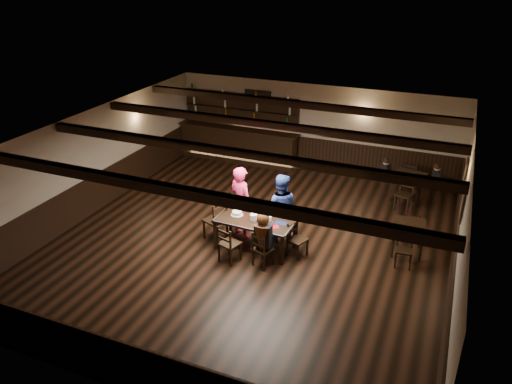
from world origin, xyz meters
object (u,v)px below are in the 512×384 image
at_px(dining_table, 255,222).
at_px(cake, 237,213).
at_px(man_blue, 280,208).
at_px(bar_counter, 239,139).
at_px(woman_pink, 241,202).
at_px(chair_near_right, 261,248).
at_px(chair_near_left, 227,242).

xyz_separation_m(dining_table, cake, (-0.48, 0.05, 0.11)).
distance_m(man_blue, bar_counter, 5.33).
distance_m(woman_pink, cake, 0.38).
xyz_separation_m(woman_pink, bar_counter, (-2.12, 4.59, -0.18)).
bearing_deg(woman_pink, bar_counter, -42.40).
relative_size(man_blue, bar_counter, 0.41).
relative_size(dining_table, bar_counter, 0.44).
bearing_deg(woman_pink, chair_near_right, 154.10).
relative_size(man_blue, cake, 5.92).
bearing_deg(man_blue, chair_near_left, 48.61).
bearing_deg(chair_near_right, dining_table, 121.89).
relative_size(dining_table, man_blue, 1.07).
bearing_deg(man_blue, woman_pink, -1.27).
bearing_deg(dining_table, cake, 173.65).
bearing_deg(dining_table, man_blue, 58.13).
bearing_deg(man_blue, chair_near_right, 77.50).
height_order(woman_pink, man_blue, woman_pink).
bearing_deg(chair_near_left, bar_counter, 111.87).
bearing_deg(dining_table, chair_near_left, -113.63).
height_order(man_blue, cake, man_blue).
xyz_separation_m(dining_table, bar_counter, (-2.66, 5.00, 0.04)).
bearing_deg(cake, woman_pink, 98.36).
distance_m(dining_table, man_blue, 0.74).
bearing_deg(chair_near_left, chair_near_right, 8.15).
bearing_deg(chair_near_left, dining_table, 66.37).
height_order(woman_pink, bar_counter, bar_counter).
height_order(chair_near_left, chair_near_right, chair_near_left).
height_order(dining_table, chair_near_right, chair_near_right).
relative_size(dining_table, woman_pink, 1.00).
bearing_deg(woman_pink, chair_near_left, 122.00).
relative_size(chair_near_left, woman_pink, 0.49).
height_order(dining_table, cake, cake).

